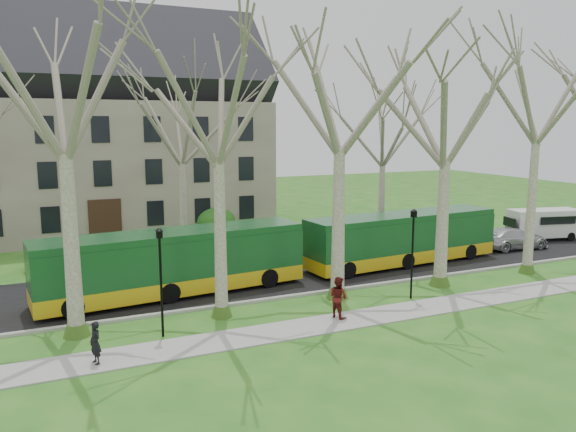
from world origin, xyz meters
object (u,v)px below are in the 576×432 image
Objects in this scene: sedan at (513,238)px; van_a at (544,225)px; bus_follow at (403,238)px; pedestrian_a at (95,343)px; pedestrian_b at (338,297)px; bus_lead at (174,262)px.

van_a is at bearing -68.38° from sedan.
sedan is at bearing -2.76° from bus_follow.
bus_follow is 8.28× the size of pedestrian_a.
van_a is 2.80× the size of pedestrian_b.
bus_follow is at bearing -3.14° from bus_lead.
pedestrian_b reaches higher than sedan.
bus_follow is (13.90, 0.55, -0.07)m from bus_lead.
bus_lead is 13.91m from bus_follow.
van_a is 33.10m from pedestrian_a.
van_a is at bearing -87.03° from pedestrian_b.
sedan is 2.70× the size of pedestrian_b.
pedestrian_a is 10.11m from pedestrian_b.
van_a reaches higher than pedestrian_b.
sedan is 4.52m from van_a.
bus_follow reaches higher than pedestrian_a.
bus_follow is 6.94× the size of pedestrian_b.
pedestrian_a is (-31.82, -9.11, -0.35)m from van_a.
bus_lead is 8.47m from pedestrian_b.
pedestrian_b is (-21.74, -8.41, -0.20)m from van_a.
bus_lead reaches higher than van_a.
van_a reaches higher than pedestrian_a.
pedestrian_b is at bearing -144.98° from bus_follow.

